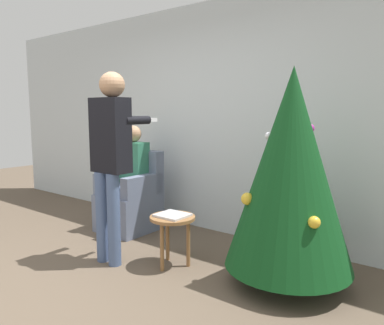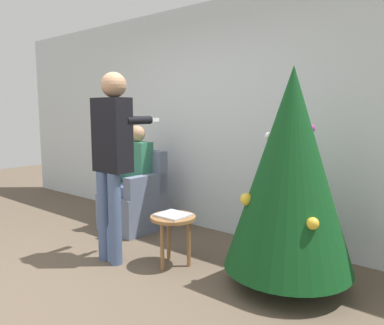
# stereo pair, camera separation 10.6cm
# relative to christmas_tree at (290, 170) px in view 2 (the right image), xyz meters

# --- Properties ---
(ground_plane) EXTENTS (14.00, 14.00, 0.00)m
(ground_plane) POSITION_rel_christmas_tree_xyz_m (-1.40, -1.38, -0.98)
(ground_plane) COLOR brown
(wall_back) EXTENTS (8.00, 0.06, 2.70)m
(wall_back) POSITION_rel_christmas_tree_xyz_m (-1.40, 0.85, 0.37)
(wall_back) COLOR silver
(wall_back) RESTS_ON ground_plane
(christmas_tree) EXTENTS (1.04, 1.04, 1.80)m
(christmas_tree) POSITION_rel_christmas_tree_xyz_m (0.00, 0.00, 0.00)
(christmas_tree) COLOR brown
(christmas_tree) RESTS_ON ground_plane
(armchair) EXTENTS (0.60, 0.63, 0.96)m
(armchair) POSITION_rel_christmas_tree_xyz_m (-2.13, 0.24, -0.62)
(armchair) COLOR slate
(armchair) RESTS_ON ground_plane
(person_seated) EXTENTS (0.36, 0.46, 1.27)m
(person_seated) POSITION_rel_christmas_tree_xyz_m (-2.13, 0.21, -0.28)
(person_seated) COLOR #475B84
(person_seated) RESTS_ON ground_plane
(person_standing) EXTENTS (0.40, 0.57, 1.80)m
(person_standing) POSITION_rel_christmas_tree_xyz_m (-1.53, -0.56, 0.10)
(person_standing) COLOR #475B84
(person_standing) RESTS_ON ground_plane
(side_stool) EXTENTS (0.42, 0.42, 0.48)m
(side_stool) POSITION_rel_christmas_tree_xyz_m (-1.01, -0.29, -0.57)
(side_stool) COLOR olive
(side_stool) RESTS_ON ground_plane
(laptop) EXTENTS (0.28, 0.26, 0.02)m
(laptop) POSITION_rel_christmas_tree_xyz_m (-1.01, -0.29, -0.49)
(laptop) COLOR silver
(laptop) RESTS_ON side_stool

